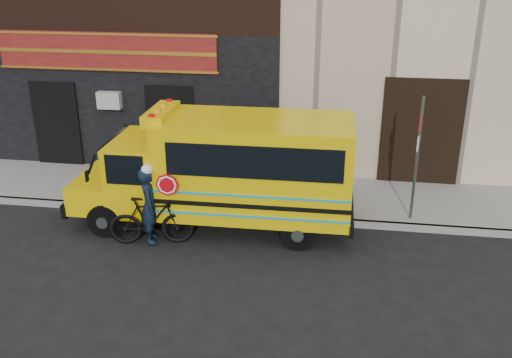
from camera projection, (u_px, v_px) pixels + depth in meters
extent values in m
plane|color=black|center=(248.00, 274.00, 12.05)|extent=(120.00, 120.00, 0.00)
cube|color=gray|center=(265.00, 217.00, 14.41)|extent=(40.00, 0.20, 0.15)
cube|color=slate|center=(272.00, 194.00, 15.78)|extent=(40.00, 3.00, 0.15)
cube|color=black|center=(113.00, 101.00, 17.03)|extent=(10.00, 0.30, 4.00)
cube|color=#5C0D1A|center=(106.00, 52.00, 16.31)|extent=(6.50, 0.12, 1.10)
cube|color=black|center=(58.00, 124.00, 17.43)|extent=(1.30, 0.10, 2.50)
cube|color=black|center=(171.00, 129.00, 16.92)|extent=(1.30, 0.10, 2.50)
cylinder|color=black|center=(105.00, 220.00, 13.54)|extent=(0.80, 0.29, 0.80)
cylinder|color=black|center=(132.00, 189.00, 15.28)|extent=(0.80, 0.29, 0.80)
cylinder|color=black|center=(298.00, 233.00, 12.93)|extent=(0.80, 0.29, 0.80)
cylinder|color=black|center=(303.00, 199.00, 14.68)|extent=(0.80, 0.29, 0.80)
cube|color=#DDB604|center=(101.00, 188.00, 14.32)|extent=(1.02, 2.01, 0.70)
cube|color=black|center=(81.00, 196.00, 14.49)|extent=(0.14, 2.05, 0.35)
cube|color=#DDB604|center=(141.00, 172.00, 13.99)|extent=(1.22, 2.11, 1.70)
cube|color=black|center=(118.00, 155.00, 13.91)|extent=(0.08, 1.80, 0.90)
cube|color=#DDB604|center=(256.00, 165.00, 13.49)|extent=(4.52, 2.24, 2.25)
cube|color=black|center=(351.00, 212.00, 13.59)|extent=(0.14, 2.20, 0.30)
cube|color=black|center=(253.00, 163.00, 12.28)|extent=(3.90, 0.08, 0.75)
cube|color=#DDB604|center=(161.00, 114.00, 13.35)|extent=(0.51, 1.60, 0.28)
cylinder|color=#BA0711|center=(167.00, 185.00, 12.56)|extent=(0.52, 0.03, 0.52)
cylinder|color=#48514C|center=(416.00, 162.00, 13.66)|extent=(0.07, 0.07, 3.25)
cube|color=#A81813|center=(421.00, 123.00, 13.21)|extent=(0.09, 0.28, 0.41)
cube|color=white|center=(418.00, 143.00, 13.41)|extent=(0.09, 0.28, 0.36)
imported|color=black|center=(151.00, 221.00, 13.09)|extent=(2.02, 0.92, 1.17)
imported|color=black|center=(150.00, 207.00, 13.03)|extent=(0.60, 0.74, 1.78)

